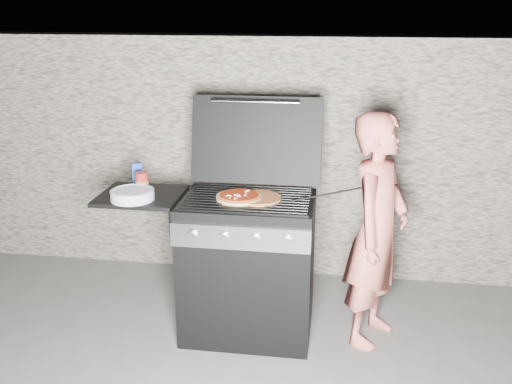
# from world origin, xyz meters

# --- Properties ---
(ground) EXTENTS (50.00, 50.00, 0.00)m
(ground) POSITION_xyz_m (0.00, 0.00, 0.00)
(ground) COLOR #4D4A46
(stone_wall) EXTENTS (8.00, 0.35, 1.80)m
(stone_wall) POSITION_xyz_m (0.00, 1.05, 0.90)
(stone_wall) COLOR gray
(stone_wall) RESTS_ON ground
(gas_grill) EXTENTS (1.34, 0.79, 0.91)m
(gas_grill) POSITION_xyz_m (-0.25, 0.00, 0.46)
(gas_grill) COLOR black
(gas_grill) RESTS_ON ground
(pizza_topped) EXTENTS (0.34, 0.34, 0.03)m
(pizza_topped) POSITION_xyz_m (-0.05, -0.03, 0.93)
(pizza_topped) COLOR tan
(pizza_topped) RESTS_ON gas_grill
(pizza_plain) EXTENTS (0.33, 0.33, 0.01)m
(pizza_plain) POSITION_xyz_m (0.07, -0.01, 0.92)
(pizza_plain) COLOR #DE8A41
(pizza_plain) RESTS_ON gas_grill
(sauce_jar) EXTENTS (0.10, 0.10, 0.12)m
(sauce_jar) POSITION_xyz_m (-0.67, 0.05, 0.96)
(sauce_jar) COLOR maroon
(sauce_jar) RESTS_ON gas_grill
(blue_carton) EXTENTS (0.07, 0.06, 0.14)m
(blue_carton) POSITION_xyz_m (-0.76, 0.21, 0.97)
(blue_carton) COLOR #20389D
(blue_carton) RESTS_ON gas_grill
(plate_stack) EXTENTS (0.27, 0.27, 0.06)m
(plate_stack) POSITION_xyz_m (-0.68, -0.11, 0.93)
(plate_stack) COLOR silver
(plate_stack) RESTS_ON gas_grill
(person) EXTENTS (0.53, 0.62, 1.44)m
(person) POSITION_xyz_m (0.78, 0.05, 0.72)
(person) COLOR #C25D53
(person) RESTS_ON ground
(tongs) EXTENTS (0.41, 0.10, 0.08)m
(tongs) POSITION_xyz_m (0.47, 0.00, 0.95)
(tongs) COLOR black
(tongs) RESTS_ON gas_grill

